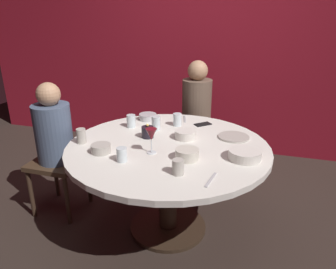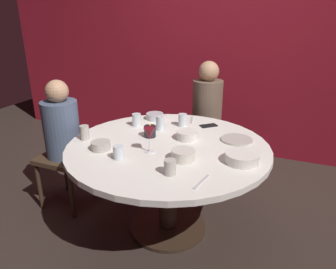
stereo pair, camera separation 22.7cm
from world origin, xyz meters
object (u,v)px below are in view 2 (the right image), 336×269
seated_diner_back (207,107)px  cup_by_left_diner (160,123)px  cell_phone (209,126)px  cup_by_right_diner (183,120)px  cup_far_edge (118,152)px  bowl_small_white (101,146)px  cup_center_front (85,133)px  cup_beside_wine (137,120)px  bowl_sauce_side (242,158)px  bowl_salad_center (187,135)px  dining_table (168,161)px  bowl_serving_large (155,116)px  wine_glass (149,135)px  cup_near_candle (170,167)px  bowl_rice_portion (183,155)px  seated_diner_left (62,131)px  dinner_plate (237,140)px  candle_holder (150,131)px

seated_diner_back → cup_by_left_diner: 0.77m
cell_phone → cup_by_right_diner: cup_by_right_diner is taller
cup_far_edge → bowl_small_white: bearing=156.7°
cup_by_left_diner → cup_center_front: cup_by_left_diner is taller
cup_beside_wine → bowl_sauce_side: bearing=-20.6°
cup_by_left_diner → bowl_salad_center: bearing=-21.6°
dining_table → cup_by_left_diner: (-0.18, 0.27, 0.19)m
bowl_sauce_side → bowl_serving_large: bearing=146.8°
bowl_sauce_side → wine_glass: bearing=-172.0°
bowl_salad_center → cup_by_left_diner: 0.29m
wine_glass → cup_by_right_diner: (0.02, 0.58, -0.08)m
bowl_salad_center → cup_by_right_diner: (-0.13, 0.26, 0.02)m
cup_by_left_diner → cell_phone: bearing=34.3°
bowl_small_white → cup_by_left_diner: bearing=67.2°
bowl_salad_center → cup_center_front: cup_center_front is taller
cell_phone → bowl_small_white: bowl_small_white is taller
cup_near_candle → cup_beside_wine: size_ratio=0.89×
bowl_rice_portion → cell_phone: bearing=92.1°
dining_table → seated_diner_left: (-0.96, 0.00, 0.10)m
seated_diner_back → cup_center_front: 1.31m
cup_near_candle → cup_by_right_diner: (-0.22, 0.82, 0.01)m
bowl_rice_portion → seated_diner_back: bearing=98.8°
dinner_plate → seated_diner_left: bearing=-168.9°
cup_far_edge → cell_phone: bearing=66.3°
cell_phone → candle_holder: bearing=95.5°
wine_glass → bowl_salad_center: (0.16, 0.33, -0.10)m
bowl_sauce_side → cup_by_left_diner: cup_by_left_diner is taller
cell_phone → bowl_sauce_side: bowl_sauce_side is taller
bowl_salad_center → cup_near_candle: cup_near_candle is taller
bowl_serving_large → bowl_salad_center: size_ratio=0.94×
bowl_small_white → candle_holder: bearing=59.1°
seated_diner_left → dinner_plate: bearing=11.1°
dining_table → candle_holder: size_ratio=13.50×
candle_holder → cup_center_front: same height
seated_diner_back → bowl_sauce_side: size_ratio=5.48×
candle_holder → wine_glass: bearing=-64.8°
seated_diner_back → bowl_serving_large: (-0.33, -0.52, 0.02)m
seated_diner_back → bowl_salad_center: (0.09, -0.85, 0.03)m
wine_glass → candle_holder: bearing=115.2°
dinner_plate → cup_by_left_diner: size_ratio=2.06×
cell_phone → cup_far_edge: (-0.37, -0.84, 0.04)m
cup_by_right_diner → cup_beside_wine: bearing=-157.9°
cup_by_right_diner → dining_table: bearing=-84.2°
seated_diner_back → wine_glass: seated_diner_back is taller
wine_glass → bowl_serving_large: bearing=111.9°
seated_diner_left → cup_by_left_diner: bearing=19.0°
candle_holder → cup_by_right_diner: 0.35m
candle_holder → wine_glass: 0.30m
cup_by_left_diner → seated_diner_back: bearing=76.4°
dining_table → cup_beside_wine: size_ratio=13.93×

